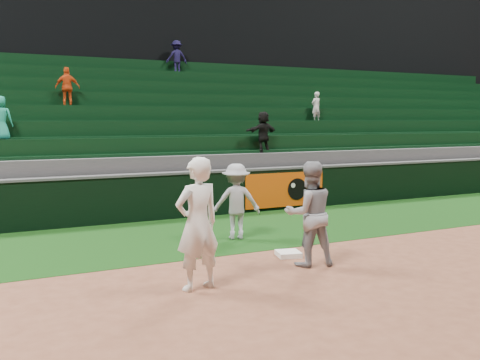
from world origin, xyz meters
The scene contains 9 objects.
ground centered at (0.00, 0.00, 0.00)m, with size 70.00×70.00×0.00m, color brown.
foul_grass centered at (0.00, 3.00, 0.00)m, with size 36.00×4.20×0.01m, color black.
upper_deck centered at (0.00, 17.45, 6.00)m, with size 40.00×12.00×12.00m, color black.
first_base centered at (0.29, 0.34, 0.05)m, with size 0.43×0.43×0.10m, color white.
first_baseman centered at (-2.04, -0.78, 1.04)m, with size 0.76×0.50×2.08m, color white.
baserunner centered at (0.29, -0.37, 0.95)m, with size 0.93×0.72×1.90m, color #93949C.
base_coach centered at (0.04, 2.16, 0.85)m, with size 1.08×0.62×1.67m, color #9B9DA8.
field_wall centered at (0.03, 5.20, 0.63)m, with size 36.00×0.45×1.25m.
stadium_seating centered at (0.00, 8.97, 1.70)m, with size 36.00×5.95×5.59m.
Camera 1 is at (-5.02, -8.37, 2.64)m, focal length 40.00 mm.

